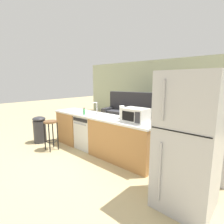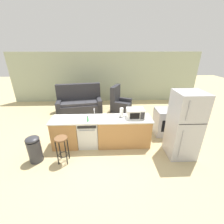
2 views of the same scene
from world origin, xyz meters
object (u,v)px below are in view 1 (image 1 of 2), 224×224
(stove_range, at_px, (207,151))
(microwave, at_px, (135,115))
(soap_bottle, at_px, (84,112))
(couch, at_px, (130,115))
(dishwasher, at_px, (90,132))
(trash_bin, at_px, (40,129))
(paper_towel_roll, at_px, (122,112))
(armchair, at_px, (176,123))
(refrigerator, at_px, (188,142))
(kettle, at_px, (223,123))
(bar_stool, at_px, (51,129))

(stove_range, bearing_deg, microwave, -155.55)
(microwave, height_order, soap_bottle, microwave)
(soap_bottle, relative_size, couch, 0.08)
(dishwasher, height_order, trash_bin, dishwasher)
(paper_towel_roll, xyz_separation_m, couch, (-1.69, 2.62, -0.64))
(paper_towel_roll, xyz_separation_m, armchair, (0.18, 2.59, -0.69))
(dishwasher, height_order, armchair, armchair)
(microwave, bearing_deg, refrigerator, -24.39)
(dishwasher, height_order, microwave, microwave)
(couch, bearing_deg, microwave, -52.31)
(stove_range, height_order, kettle, kettle)
(soap_bottle, xyz_separation_m, couch, (-0.72, 2.88, -0.58))
(microwave, distance_m, paper_towel_roll, 0.40)
(stove_range, height_order, trash_bin, stove_range)
(couch, bearing_deg, soap_bottle, -75.94)
(kettle, relative_size, armchair, 0.17)
(couch, height_order, armchair, couch)
(dishwasher, relative_size, bar_stool, 1.14)
(microwave, height_order, armchair, armchair)
(stove_range, height_order, bar_stool, stove_range)
(microwave, xyz_separation_m, kettle, (1.38, 0.68, -0.05))
(refrigerator, xyz_separation_m, couch, (-3.29, 3.24, -0.52))
(dishwasher, bearing_deg, kettle, 13.78)
(dishwasher, relative_size, armchair, 0.70)
(dishwasher, xyz_separation_m, kettle, (2.77, 0.68, 0.56))
(paper_towel_roll, height_order, armchair, armchair)
(paper_towel_roll, relative_size, soap_bottle, 1.60)
(soap_bottle, relative_size, kettle, 0.86)
(soap_bottle, xyz_separation_m, bar_stool, (-0.63, -0.55, -0.44))
(soap_bottle, bearing_deg, couch, 104.06)
(refrigerator, relative_size, microwave, 3.66)
(kettle, distance_m, couch, 4.05)
(kettle, bearing_deg, paper_towel_roll, -161.03)
(refrigerator, bearing_deg, dishwasher, 168.07)
(dishwasher, xyz_separation_m, armchair, (1.17, 2.66, -0.07))
(kettle, bearing_deg, bar_stool, -157.19)
(soap_bottle, bearing_deg, bar_stool, -138.57)
(refrigerator, bearing_deg, armchair, 113.95)
(soap_bottle, height_order, kettle, kettle)
(bar_stool, distance_m, couch, 3.43)
(refrigerator, distance_m, armchair, 3.56)
(soap_bottle, relative_size, trash_bin, 0.24)
(trash_bin, distance_m, couch, 3.42)
(dishwasher, height_order, stove_range, stove_range)
(refrigerator, xyz_separation_m, microwave, (-1.21, 0.55, 0.13))
(microwave, distance_m, couch, 3.47)
(microwave, xyz_separation_m, armchair, (-0.22, 2.66, -0.69))
(stove_range, bearing_deg, paper_towel_roll, -163.38)
(couch, bearing_deg, kettle, -30.21)
(stove_range, relative_size, armchair, 0.75)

